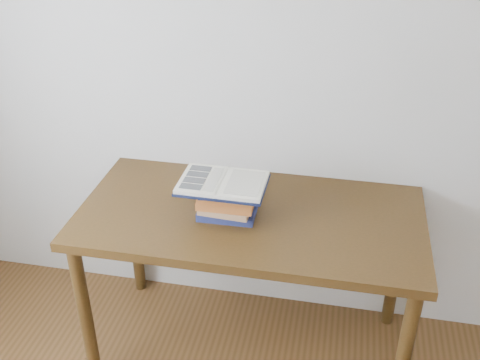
# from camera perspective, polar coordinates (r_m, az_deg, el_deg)

# --- Properties ---
(room_shell) EXTENTS (3.54, 3.54, 2.62)m
(room_shell) POSITION_cam_1_polar(r_m,az_deg,el_deg) (0.86, -16.20, -6.46)
(room_shell) COLOR beige
(room_shell) RESTS_ON ground
(desk) EXTENTS (1.48, 0.74, 0.79)m
(desk) POSITION_cam_1_polar(r_m,az_deg,el_deg) (2.46, 1.03, -5.23)
(desk) COLOR #422810
(desk) RESTS_ON ground
(book_stack) EXTENTS (0.26, 0.19, 0.15)m
(book_stack) POSITION_cam_1_polar(r_m,az_deg,el_deg) (2.34, -1.31, -2.12)
(book_stack) COLOR #18194A
(book_stack) RESTS_ON desk
(open_book) EXTENTS (0.36, 0.25, 0.03)m
(open_book) POSITION_cam_1_polar(r_m,az_deg,el_deg) (2.29, -1.75, -0.32)
(open_book) COLOR black
(open_book) RESTS_ON book_stack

